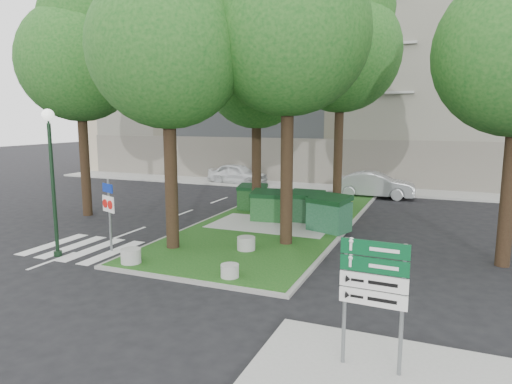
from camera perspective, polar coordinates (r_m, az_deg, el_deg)
The scene contains 24 objects.
ground at distance 13.63m, azimuth -10.65°, elevation -10.63°, with size 120.00×120.00×0.00m, color black.
median_island at distance 20.34m, azimuth 2.90°, elevation -3.67°, with size 6.00×16.00×0.12m, color #164714.
median_kerb at distance 20.34m, azimuth 2.90°, elevation -3.70°, with size 6.30×16.30×0.10m, color gray.
building_sidewalk at distance 30.39m, azimuth 8.62°, elevation 0.53°, with size 42.00×3.00×0.12m, color #999993.
zebra_crossing at distance 16.94m, azimuth -18.63°, elevation -6.98°, with size 5.00×3.00×0.01m, color silver.
apartment_building at distance 37.54m, azimuth 11.74°, elevation 14.24°, with size 41.00×12.00×16.00m, color tan.
tree_median_near_left at distance 15.98m, azimuth -10.70°, elevation 18.89°, with size 5.20×5.20×10.53m.
tree_median_near_right at distance 16.41m, azimuth 4.46°, elevation 21.13°, with size 5.60×5.60×11.46m.
tree_median_mid at distance 21.45m, azimuth 0.34°, elevation 15.61°, with size 4.80×4.80×9.99m.
tree_median_far at distance 23.56m, azimuth 10.88°, elevation 18.16°, with size 5.80×5.80×11.93m.
tree_street_left at distance 23.02m, azimuth -21.09°, elevation 16.26°, with size 5.40×5.40×11.00m.
dumpster_a at distance 22.52m, azimuth -0.46°, elevation -0.66°, with size 1.45×1.09×1.27m.
dumpster_b at distance 20.12m, azimuth 1.57°, elevation -1.72°, with size 1.57×1.18×1.36m.
dumpster_c at distance 20.02m, azimuth 6.28°, elevation -1.83°, with size 1.52×1.10×1.37m.
dumpster_d at distance 18.47m, azimuth 9.13°, elevation -2.66°, with size 1.86×1.57×1.47m.
bollard_left at distance 14.88m, azimuth -15.36°, elevation -7.70°, with size 0.63×0.63×0.45m, color #A2A39E.
bollard_right at distance 13.16m, azimuth -3.29°, elevation -9.80°, with size 0.52×0.52×0.37m, color #A0A19C.
bollard_mid at distance 15.74m, azimuth -1.23°, elevation -6.43°, with size 0.63×0.63×0.45m, color gray.
litter_bin at distance 21.41m, azimuth 11.49°, elevation -2.10°, with size 0.38×0.38×0.67m, color gold.
street_lamp at distance 16.33m, azimuth -24.19°, elevation 3.07°, with size 0.39×0.39×4.89m.
traffic_sign_pole at distance 16.49m, azimuth -17.87°, elevation -1.59°, with size 0.72×0.34×2.53m.
directional_sign at distance 8.42m, azimuth 14.48°, elevation -11.17°, with size 1.19×0.12×2.38m.
car_white at distance 32.05m, azimuth -2.30°, elevation 2.27°, with size 1.71×4.24×1.45m, color white.
car_silver at distance 27.47m, azimuth 14.64°, elevation 0.87°, with size 1.58×4.53×1.49m, color #9FA3A6.
Camera 1 is at (7.07, -10.71, 4.59)m, focal length 32.00 mm.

